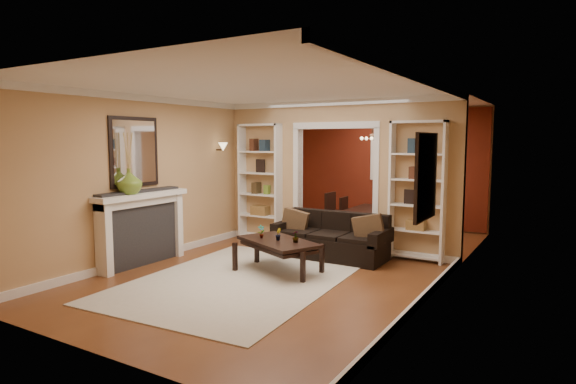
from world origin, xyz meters
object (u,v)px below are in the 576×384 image
Objects in this scene: coffee_table at (278,256)px; bookshelf_right at (417,191)px; sofa at (331,236)px; dining_table at (371,222)px; bookshelf_left at (261,183)px; fireplace at (143,229)px.

coffee_table is 0.56× the size of bookshelf_right.
coffee_table is (-0.29, -1.21, -0.13)m from sofa.
dining_table is (0.15, 3.41, 0.03)m from coffee_table.
bookshelf_right reaches higher than dining_table.
bookshelf_left is at bearing 134.01° from dining_table.
coffee_table is 0.83× the size of dining_table.
bookshelf_right is (1.57, 1.79, 0.90)m from coffee_table.
coffee_table is at bearing 177.45° from dining_table.
bookshelf_right reaches higher than sofa.
sofa is at bearing 39.61° from fireplace.
coffee_table is 2.22m from fireplace.
sofa is at bearing -155.69° from bookshelf_right.
bookshelf_left reaches higher than dining_table.
coffee_table is at bearing -49.54° from bookshelf_left.
dining_table is (-1.42, 1.62, -0.88)m from bookshelf_right.
fireplace is at bearing -102.05° from bookshelf_left.
bookshelf_left and bookshelf_right have the same top height.
dining_table is at bearing 61.88° from fireplace.
fireplace is (-3.64, -2.53, -0.57)m from bookshelf_right.
sofa is at bearing -176.42° from dining_table.
fireplace is at bearing 151.88° from dining_table.
dining_table is at bearing 44.01° from bookshelf_left.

